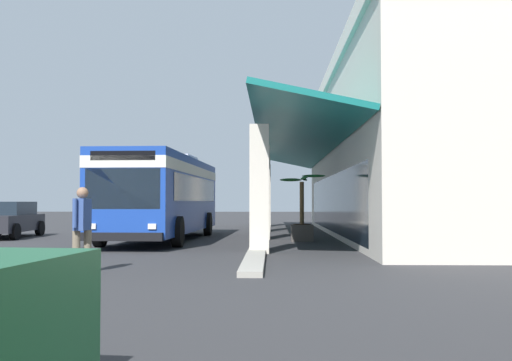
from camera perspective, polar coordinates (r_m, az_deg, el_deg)
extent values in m
plane|color=#2D2D30|center=(26.70, 9.45, -5.18)|extent=(120.00, 120.00, 0.00)
cube|color=#9E998E|center=(26.08, 0.62, -5.15)|extent=(29.30, 0.50, 0.12)
cube|color=beige|center=(27.70, 21.13, 1.95)|extent=(24.42, 13.41, 6.68)
cube|color=silver|center=(28.18, 21.03, 9.35)|extent=(24.72, 13.71, 0.60)
cube|color=beige|center=(35.20, 0.98, -1.46)|extent=(0.55, 0.55, 3.67)
cube|color=beige|center=(29.09, 0.85, -1.33)|extent=(0.55, 0.55, 3.67)
cube|color=beige|center=(22.99, 0.66, -1.14)|extent=(0.55, 0.55, 3.67)
cube|color=beige|center=(16.89, 0.33, -0.81)|extent=(0.55, 0.55, 3.67)
cube|color=#146B66|center=(26.18, 3.67, 3.54)|extent=(24.42, 3.16, 0.82)
cube|color=#19232D|center=(26.17, 7.28, -2.19)|extent=(20.51, 0.08, 2.40)
cube|color=#193D9E|center=(23.02, -8.91, -1.39)|extent=(11.08, 2.93, 2.75)
cube|color=silver|center=(23.05, -8.90, 0.91)|extent=(11.10, 2.95, 0.36)
cube|color=#19232D|center=(23.32, -8.75, -0.85)|extent=(9.32, 2.90, 0.90)
cube|color=#19232D|center=(17.72, -12.73, -0.77)|extent=(0.14, 2.24, 1.20)
cube|color=black|center=(17.76, -12.72, 2.36)|extent=(0.13, 1.94, 0.28)
cube|color=black|center=(17.62, -12.89, -5.32)|extent=(0.29, 2.45, 0.24)
cube|color=silver|center=(17.45, -9.99, -4.38)|extent=(0.07, 0.24, 0.16)
cube|color=silver|center=(17.96, -15.55, -4.27)|extent=(0.07, 0.24, 0.16)
cube|color=silver|center=(24.55, -8.13, 2.06)|extent=(2.46, 1.87, 0.24)
cylinder|color=black|center=(19.23, -7.55, -4.93)|extent=(1.00, 0.30, 1.00)
cylinder|color=black|center=(19.88, -14.81, -4.78)|extent=(1.00, 0.30, 1.00)
cylinder|color=black|center=(25.84, -4.67, -4.20)|extent=(1.00, 0.30, 1.00)
cylinder|color=black|center=(26.33, -10.19, -4.13)|extent=(1.00, 0.30, 1.00)
cube|color=#232328|center=(26.16, -22.99, -3.80)|extent=(4.52, 2.12, 0.66)
cube|color=#19232D|center=(26.34, -22.82, -2.48)|extent=(2.57, 1.76, 0.54)
cylinder|color=black|center=(24.46, -22.23, -4.59)|extent=(0.64, 0.22, 0.64)
cylinder|color=black|center=(27.30, -20.12, -4.34)|extent=(0.64, 0.22, 0.64)
cylinder|color=#726651|center=(12.87, -15.94, -6.57)|extent=(0.16, 0.16, 0.88)
cylinder|color=#726651|center=(12.76, -16.96, -6.60)|extent=(0.16, 0.16, 0.88)
cube|color=#334C8C|center=(12.78, -16.42, -3.15)|extent=(0.52, 0.23, 0.66)
sphere|color=#8C664C|center=(12.78, -16.40, -1.15)|extent=(0.24, 0.24, 0.24)
cylinder|color=#334C8C|center=(13.05, -15.77, -2.99)|extent=(0.09, 0.09, 0.59)
cylinder|color=#334C8C|center=(12.51, -17.09, -3.02)|extent=(0.09, 0.09, 0.59)
cube|color=#4C4742|center=(22.08, 4.45, -5.06)|extent=(0.80, 0.80, 0.62)
cylinder|color=#332319|center=(22.06, 4.45, -4.23)|extent=(0.68, 0.68, 0.02)
cylinder|color=brown|center=(22.04, 4.44, -2.19)|extent=(0.16, 0.16, 1.59)
ellipsoid|color=#195123|center=(21.65, 4.70, 0.27)|extent=(0.86, 0.37, 0.15)
ellipsoid|color=#195123|center=(22.01, 5.58, 0.44)|extent=(0.37, 0.91, 0.15)
ellipsoid|color=#195123|center=(22.43, 4.66, 0.12)|extent=(0.79, 0.42, 0.16)
ellipsoid|color=#195123|center=(22.11, 3.37, 0.06)|extent=(0.35, 0.86, 0.16)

